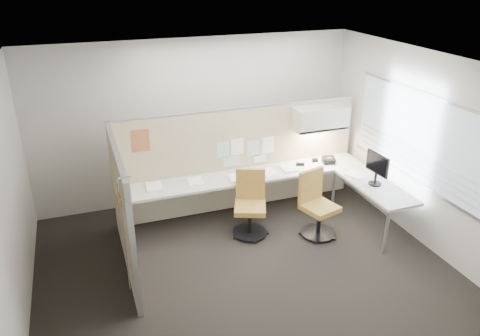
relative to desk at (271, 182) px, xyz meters
name	(u,v)px	position (x,y,z in m)	size (l,w,h in m)	color
floor	(241,263)	(-0.93, -1.13, -0.61)	(5.50, 4.50, 0.01)	black
ceiling	(241,63)	(-0.93, -1.13, 2.20)	(5.50, 4.50, 0.01)	white
wall_back	(196,121)	(-0.93, 1.12, 0.80)	(5.50, 0.02, 2.80)	beige
wall_front	(329,273)	(-0.93, -3.38, 0.80)	(5.50, 0.02, 2.80)	beige
wall_left	(8,208)	(-3.68, -1.13, 0.80)	(0.02, 4.50, 2.80)	beige
wall_right	(417,147)	(1.82, -1.13, 0.80)	(0.02, 4.50, 2.80)	beige
window_pane	(417,137)	(1.79, -1.13, 0.95)	(0.01, 2.80, 1.30)	#93A1AB
partition_back	(239,159)	(-0.38, 0.47, 0.27)	(4.10, 0.06, 1.75)	tan
partition_left	(122,210)	(-2.43, -0.63, 0.27)	(0.06, 2.20, 1.75)	tan
desk	(271,182)	(0.00, 0.00, 0.00)	(4.00, 2.07, 0.73)	beige
overhead_bin	(320,118)	(0.97, 0.26, 0.91)	(0.90, 0.36, 0.38)	beige
task_light_strip	(319,130)	(0.97, 0.26, 0.70)	(0.60, 0.06, 0.02)	#FFEABF
pinned_papers	(245,151)	(-0.30, 0.44, 0.43)	(1.01, 0.00, 0.47)	#8CBF8C
poster	(140,141)	(-1.98, 0.44, 0.82)	(0.28, 0.00, 0.35)	orange
chair_left	(250,206)	(-0.52, -0.39, -0.13)	(0.61, 0.62, 1.00)	black
chair_right	(316,206)	(0.43, -0.75, -0.13)	(0.58, 0.60, 1.01)	black
monitor	(377,167)	(1.37, -0.86, 0.42)	(0.20, 0.49, 0.51)	black
phone	(328,160)	(1.11, 0.13, 0.18)	(0.24, 0.23, 0.12)	black
stapler	(300,164)	(0.61, 0.19, 0.15)	(0.14, 0.04, 0.05)	black
tape_dispenser	(315,160)	(0.92, 0.26, 0.16)	(0.10, 0.06, 0.06)	black
coat_hook	(120,209)	(-2.51, -1.59, 0.81)	(0.18, 0.47, 1.41)	silver
paper_stack_0	(154,187)	(-1.87, 0.18, 0.15)	(0.23, 0.30, 0.04)	white
paper_stack_1	(195,181)	(-1.23, 0.17, 0.14)	(0.23, 0.30, 0.02)	white
paper_stack_2	(237,179)	(-0.59, 0.03, 0.15)	(0.23, 0.30, 0.05)	white
paper_stack_3	(268,172)	(-0.01, 0.12, 0.14)	(0.23, 0.30, 0.02)	white
paper_stack_4	(289,168)	(0.36, 0.12, 0.14)	(0.23, 0.30, 0.03)	white
paper_stack_5	(356,175)	(1.27, -0.47, 0.14)	(0.23, 0.30, 0.02)	white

